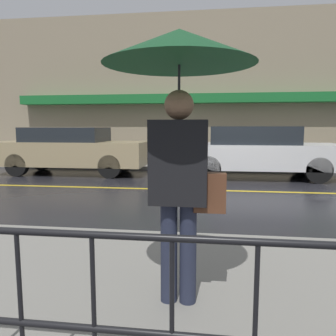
{
  "coord_description": "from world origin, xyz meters",
  "views": [
    {
      "loc": [
        -0.6,
        -7.73,
        1.49
      ],
      "look_at": [
        -1.36,
        -2.06,
        0.78
      ],
      "focal_mm": 35.0,
      "sensor_mm": 36.0,
      "label": 1
    }
  ],
  "objects": [
    {
      "name": "ground_plane",
      "position": [
        0.0,
        0.0,
        0.0
      ],
      "size": [
        80.0,
        80.0,
        0.0
      ],
      "primitive_type": "plane",
      "color": "black"
    },
    {
      "name": "sidewalk_near",
      "position": [
        0.0,
        -5.04,
        0.05
      ],
      "size": [
        28.0,
        3.0,
        0.11
      ],
      "color": "gray",
      "rests_on": "ground_plane"
    },
    {
      "name": "car_white",
      "position": [
        0.74,
        2.26,
        0.79
      ],
      "size": [
        4.72,
        1.95,
        1.52
      ],
      "color": "silver",
      "rests_on": "ground_plane"
    },
    {
      "name": "lane_marking",
      "position": [
        0.0,
        0.0,
        0.0
      ],
      "size": [
        25.2,
        0.12,
        0.01
      ],
      "color": "gold",
      "rests_on": "ground_plane"
    },
    {
      "name": "building_storefront",
      "position": [
        0.0,
        5.6,
        2.96
      ],
      "size": [
        28.0,
        0.85,
        5.96
      ],
      "color": "gray",
      "rests_on": "ground_plane"
    },
    {
      "name": "car_tan",
      "position": [
        -5.07,
        2.26,
        0.78
      ],
      "size": [
        4.74,
        1.71,
        1.49
      ],
      "color": "tan",
      "rests_on": "ground_plane"
    },
    {
      "name": "sidewalk_far",
      "position": [
        0.0,
        4.51,
        0.05
      ],
      "size": [
        28.0,
        1.94,
        0.11
      ],
      "color": "gray",
      "rests_on": "ground_plane"
    },
    {
      "name": "pedestrian",
      "position": [
        -0.84,
        -5.27,
        1.81
      ],
      "size": [
        1.13,
        1.13,
        2.09
      ],
      "rotation": [
        0.0,
        0.0,
        3.14
      ],
      "color": "#23283D",
      "rests_on": "sidewalk_near"
    }
  ]
}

